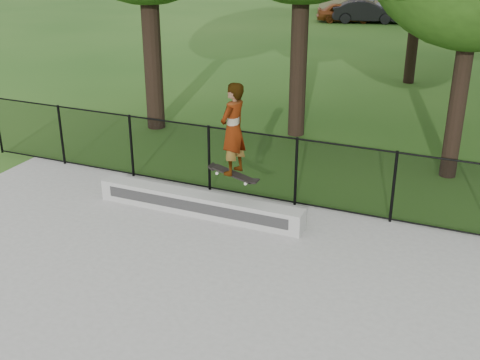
{
  "coord_description": "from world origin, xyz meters",
  "views": [
    {
      "loc": [
        3.48,
        -5.14,
        5.53
      ],
      "look_at": [
        -0.53,
        4.2,
        1.2
      ],
      "focal_mm": 45.0,
      "sensor_mm": 36.0,
      "label": 1
    }
  ],
  "objects_px": {
    "grind_ledge": "(199,204)",
    "car_a": "(345,12)",
    "car_c": "(398,12)",
    "skater_airborne": "(233,131)",
    "car_b": "(365,11)"
  },
  "relations": [
    {
      "from": "car_a",
      "to": "car_b",
      "type": "height_order",
      "value": "car_b"
    },
    {
      "from": "car_a",
      "to": "car_c",
      "type": "height_order",
      "value": "car_c"
    },
    {
      "from": "car_c",
      "to": "car_b",
      "type": "bearing_deg",
      "value": 136.72
    },
    {
      "from": "grind_ledge",
      "to": "car_a",
      "type": "height_order",
      "value": "car_a"
    },
    {
      "from": "car_b",
      "to": "car_c",
      "type": "bearing_deg",
      "value": -83.62
    },
    {
      "from": "car_a",
      "to": "skater_airborne",
      "type": "bearing_deg",
      "value": 170.2
    },
    {
      "from": "car_a",
      "to": "car_b",
      "type": "xyz_separation_m",
      "value": [
        1.2,
        0.27,
        0.08
      ]
    },
    {
      "from": "car_b",
      "to": "car_c",
      "type": "height_order",
      "value": "car_b"
    },
    {
      "from": "car_c",
      "to": "skater_airborne",
      "type": "bearing_deg",
      "value": -153.66
    },
    {
      "from": "car_b",
      "to": "car_c",
      "type": "xyz_separation_m",
      "value": [
        1.84,
        0.81,
        -0.04
      ]
    },
    {
      "from": "grind_ledge",
      "to": "car_a",
      "type": "distance_m",
      "value": 27.71
    },
    {
      "from": "car_a",
      "to": "car_c",
      "type": "relative_size",
      "value": 0.85
    },
    {
      "from": "grind_ledge",
      "to": "skater_airborne",
      "type": "distance_m",
      "value": 1.85
    },
    {
      "from": "grind_ledge",
      "to": "skater_airborne",
      "type": "xyz_separation_m",
      "value": [
        0.78,
        -0.0,
        1.68
      ]
    },
    {
      "from": "car_c",
      "to": "skater_airborne",
      "type": "xyz_separation_m",
      "value": [
        1.63,
        -28.51,
        1.33
      ]
    }
  ]
}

